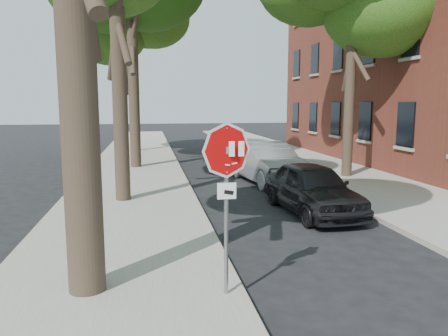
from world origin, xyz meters
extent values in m
plane|color=black|center=(0.00, 0.00, 0.00)|extent=(120.00, 120.00, 0.00)
cube|color=gray|center=(-2.50, 12.00, 0.06)|extent=(4.00, 55.00, 0.12)
cube|color=gray|center=(6.00, 12.00, 0.06)|extent=(4.00, 55.00, 0.12)
cube|color=#9E9384|center=(-0.45, 12.00, 0.07)|extent=(0.12, 55.00, 0.13)
cube|color=#9E9384|center=(3.95, 12.00, 0.07)|extent=(0.12, 55.00, 0.13)
cylinder|color=gray|center=(-0.70, 0.00, 1.42)|extent=(0.06, 0.06, 2.60)
cube|color=#99999E|center=(-0.70, -0.03, 2.32)|extent=(0.05, 0.06, 0.10)
cylinder|color=#99999E|center=(-0.70, -0.03, 2.32)|extent=(0.76, 0.32, 0.82)
cylinder|color=white|center=(-0.70, -0.05, 2.32)|extent=(0.76, 0.32, 0.82)
cylinder|color=red|center=(-0.70, -0.05, 2.32)|extent=(0.68, 0.29, 0.74)
cube|color=white|center=(-0.91, -0.06, 2.34)|extent=(0.08, 0.00, 0.22)
cube|color=white|center=(-0.77, -0.06, 2.34)|extent=(0.08, 0.00, 0.22)
cube|color=white|center=(-0.63, -0.06, 2.34)|extent=(0.08, 0.00, 0.22)
cube|color=white|center=(-0.49, -0.06, 2.34)|extent=(0.08, 0.00, 0.22)
cube|color=silver|center=(-0.81, -0.07, 2.13)|extent=(0.08, 0.00, 0.03)
cube|color=silver|center=(-0.70, -0.07, 2.11)|extent=(0.08, 0.00, 0.03)
cube|color=silver|center=(-0.59, -0.07, 2.13)|extent=(0.08, 0.00, 0.03)
cube|color=white|center=(-0.70, -0.04, 1.72)|extent=(0.28, 0.02, 0.24)
cube|color=black|center=(-0.67, -0.05, 1.70)|extent=(0.15, 0.00, 0.08)
cylinder|color=black|center=(-2.60, 7.00, 4.87)|extent=(0.44, 0.44, 9.50)
cylinder|color=black|center=(-2.40, 14.00, 5.12)|extent=(0.48, 0.48, 10.00)
ellipsoid|color=#1E4C0E|center=(-3.24, 14.84, 7.50)|extent=(4.20, 4.20, 3.36)
cylinder|color=black|center=(-2.70, 21.00, 4.62)|extent=(0.40, 0.40, 9.00)
ellipsoid|color=#13430F|center=(-2.70, 21.00, 7.14)|extent=(4.16, 4.16, 3.33)
ellipsoid|color=#13430F|center=(-1.76, 20.43, 8.09)|extent=(3.40, 3.40, 2.72)
ellipsoid|color=#13430F|center=(-3.46, 21.76, 6.76)|extent=(3.78, 3.78, 3.02)
cylinder|color=black|center=(6.00, 10.00, 4.62)|extent=(0.40, 0.40, 9.00)
ellipsoid|color=#13430F|center=(5.24, 10.76, 6.76)|extent=(3.78, 3.78, 3.02)
imported|color=black|center=(2.58, 4.93, 0.69)|extent=(1.91, 4.18, 1.39)
imported|color=gray|center=(2.59, 9.60, 0.77)|extent=(2.25, 4.83, 1.53)
imported|color=#56575C|center=(2.21, 14.53, 0.67)|extent=(2.10, 4.70, 1.34)
camera|label=1|loc=(-1.81, -6.20, 2.99)|focal=35.00mm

